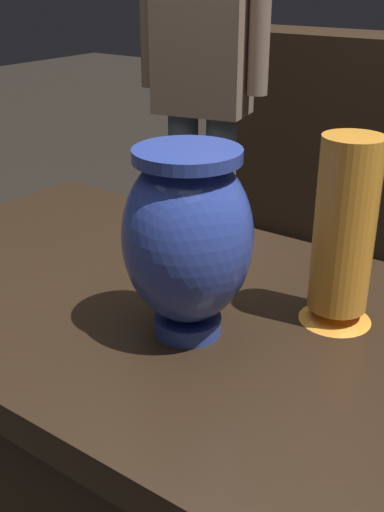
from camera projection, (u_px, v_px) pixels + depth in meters
display_plinth at (195, 503)px, 1.10m from camera, size 1.20×0.64×0.80m
vase_centerpiece at (188, 237)px, 0.82m from camera, size 0.17×0.17×0.26m
vase_left_accent at (344, 237)px, 0.85m from camera, size 0.10×0.10×0.27m
visitor_near_left at (203, 69)px, 2.16m from camera, size 0.46×0.24×1.60m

